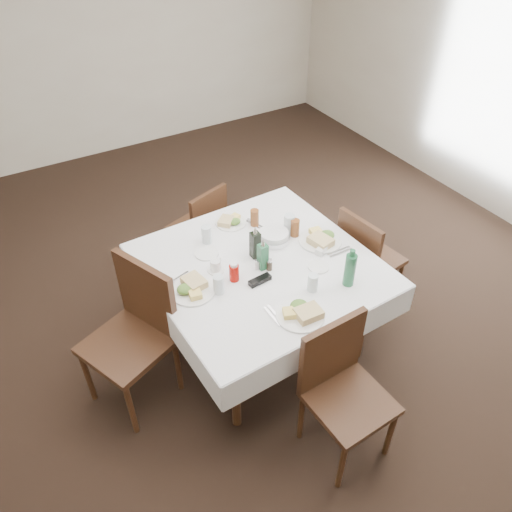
# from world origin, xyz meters

# --- Properties ---
(ground_plane) EXTENTS (7.00, 7.00, 0.00)m
(ground_plane) POSITION_xyz_m (0.00, 0.00, 0.00)
(ground_plane) COLOR black
(room_shell) EXTENTS (6.04, 7.04, 2.80)m
(room_shell) POSITION_xyz_m (0.00, 0.00, 1.71)
(room_shell) COLOR #BDAF99
(room_shell) RESTS_ON ground
(dining_table) EXTENTS (1.52, 1.52, 0.76)m
(dining_table) POSITION_xyz_m (0.01, -0.15, 0.69)
(dining_table) COLOR #321C0D
(dining_table) RESTS_ON ground
(chair_north) EXTENTS (0.50, 0.50, 0.83)m
(chair_north) POSITION_xyz_m (0.03, 0.84, 0.47)
(chair_north) COLOR #321C0D
(chair_north) RESTS_ON ground
(chair_south) EXTENTS (0.46, 0.46, 0.94)m
(chair_south) POSITION_xyz_m (0.00, -1.08, 0.54)
(chair_south) COLOR #321C0D
(chair_south) RESTS_ON ground
(chair_east) EXTENTS (0.46, 0.46, 0.88)m
(chair_east) POSITION_xyz_m (0.92, -0.21, 0.50)
(chair_east) COLOR #321C0D
(chair_east) RESTS_ON ground
(chair_west) EXTENTS (0.64, 0.64, 1.03)m
(chair_west) POSITION_xyz_m (-0.88, -0.10, 0.59)
(chair_west) COLOR #321C0D
(chair_west) RESTS_ON ground
(meal_north) EXTENTS (0.24, 0.24, 0.05)m
(meal_north) POSITION_xyz_m (0.06, 0.37, 0.78)
(meal_north) COLOR white
(meal_north) RESTS_ON dining_table
(meal_south) EXTENTS (0.30, 0.30, 0.07)m
(meal_south) POSITION_xyz_m (-0.02, -0.69, 0.79)
(meal_south) COLOR white
(meal_south) RESTS_ON dining_table
(meal_east) EXTENTS (0.31, 0.31, 0.07)m
(meal_east) POSITION_xyz_m (0.51, -0.16, 0.79)
(meal_east) COLOR white
(meal_east) RESTS_ON dining_table
(meal_west) EXTENTS (0.29, 0.29, 0.06)m
(meal_west) POSITION_xyz_m (-0.50, -0.16, 0.79)
(meal_west) COLOR white
(meal_west) RESTS_ON dining_table
(side_plate_a) EXTENTS (0.17, 0.17, 0.01)m
(side_plate_a) POSITION_xyz_m (-0.25, 0.13, 0.77)
(side_plate_a) COLOR white
(side_plate_a) RESTS_ON dining_table
(side_plate_b) EXTENTS (0.14, 0.14, 0.01)m
(side_plate_b) POSITION_xyz_m (0.33, -0.38, 0.77)
(side_plate_b) COLOR white
(side_plate_b) RESTS_ON dining_table
(water_n) EXTENTS (0.07, 0.07, 0.13)m
(water_n) POSITION_xyz_m (-0.19, 0.26, 0.83)
(water_n) COLOR silver
(water_n) RESTS_ON dining_table
(water_s) EXTENTS (0.07, 0.07, 0.12)m
(water_s) POSITION_xyz_m (0.17, -0.54, 0.82)
(water_s) COLOR silver
(water_s) RESTS_ON dining_table
(water_e) EXTENTS (0.08, 0.08, 0.15)m
(water_e) POSITION_xyz_m (0.38, 0.06, 0.84)
(water_e) COLOR silver
(water_e) RESTS_ON dining_table
(water_w) EXTENTS (0.07, 0.07, 0.13)m
(water_w) POSITION_xyz_m (-0.36, -0.25, 0.83)
(water_w) COLOR silver
(water_w) RESTS_ON dining_table
(iced_tea_a) EXTENTS (0.06, 0.06, 0.13)m
(iced_tea_a) POSITION_xyz_m (0.21, 0.26, 0.83)
(iced_tea_a) COLOR brown
(iced_tea_a) RESTS_ON dining_table
(iced_tea_b) EXTENTS (0.06, 0.06, 0.13)m
(iced_tea_b) POSITION_xyz_m (0.39, 0.00, 0.83)
(iced_tea_b) COLOR brown
(iced_tea_b) RESTS_ON dining_table
(bread_basket) EXTENTS (0.23, 0.23, 0.08)m
(bread_basket) POSITION_xyz_m (0.23, 0.03, 0.80)
(bread_basket) COLOR silver
(bread_basket) RESTS_ON dining_table
(oil_cruet_dark) EXTENTS (0.06, 0.06, 0.25)m
(oil_cruet_dark) POSITION_xyz_m (0.02, -0.06, 0.87)
(oil_cruet_dark) COLOR black
(oil_cruet_dark) RESTS_ON dining_table
(oil_cruet_green) EXTENTS (0.06, 0.06, 0.25)m
(oil_cruet_green) POSITION_xyz_m (0.00, -0.19, 0.87)
(oil_cruet_green) COLOR #23653D
(oil_cruet_green) RESTS_ON dining_table
(ketchup_bottle) EXTENTS (0.06, 0.06, 0.14)m
(ketchup_bottle) POSITION_xyz_m (-0.22, -0.20, 0.83)
(ketchup_bottle) COLOR #A50902
(ketchup_bottle) RESTS_ON dining_table
(salt_shaker) EXTENTS (0.04, 0.04, 0.08)m
(salt_shaker) POSITION_xyz_m (-0.03, -0.18, 0.80)
(salt_shaker) COLOR white
(salt_shaker) RESTS_ON dining_table
(pepper_shaker) EXTENTS (0.04, 0.04, 0.08)m
(pepper_shaker) POSITION_xyz_m (0.03, -0.23, 0.80)
(pepper_shaker) COLOR #3B2F22
(pepper_shaker) RESTS_ON dining_table
(coffee_mug) EXTENTS (0.12, 0.12, 0.08)m
(coffee_mug) POSITION_xyz_m (-0.28, -0.05, 0.80)
(coffee_mug) COLOR white
(coffee_mug) RESTS_ON dining_table
(sunglasses) EXTENTS (0.16, 0.06, 0.03)m
(sunglasses) POSITION_xyz_m (-0.09, -0.31, 0.78)
(sunglasses) COLOR black
(sunglasses) RESTS_ON dining_table
(green_bottle) EXTENTS (0.07, 0.07, 0.28)m
(green_bottle) POSITION_xyz_m (0.40, -0.61, 0.88)
(green_bottle) COLOR #23653D
(green_bottle) RESTS_ON dining_table
(sugar_caddy) EXTENTS (0.11, 0.09, 0.05)m
(sugar_caddy) POSITION_xyz_m (0.44, -0.26, 0.79)
(sugar_caddy) COLOR white
(sugar_caddy) RESTS_ON dining_table
(cutlery_n) EXTENTS (0.07, 0.16, 0.01)m
(cutlery_n) POSITION_xyz_m (0.21, 0.28, 0.77)
(cutlery_n) COLOR silver
(cutlery_n) RESTS_ON dining_table
(cutlery_s) EXTENTS (0.05, 0.18, 0.01)m
(cutlery_s) POSITION_xyz_m (-0.17, -0.61, 0.77)
(cutlery_s) COLOR silver
(cutlery_s) RESTS_ON dining_table
(cutlery_e) EXTENTS (0.19, 0.05, 0.01)m
(cutlery_e) POSITION_xyz_m (0.56, -0.32, 0.77)
(cutlery_e) COLOR silver
(cutlery_e) RESTS_ON dining_table
(cutlery_w) EXTENTS (0.16, 0.08, 0.01)m
(cutlery_w) POSITION_xyz_m (-0.52, -0.01, 0.77)
(cutlery_w) COLOR silver
(cutlery_w) RESTS_ON dining_table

